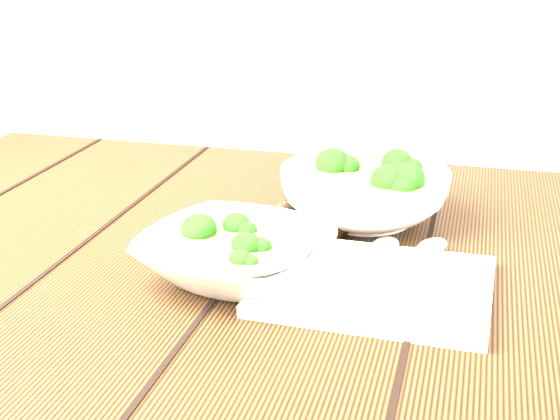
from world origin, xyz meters
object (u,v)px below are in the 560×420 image
at_px(table, 270,339).
at_px(trivet, 312,219).
at_px(soup_bowl_back, 364,193).
at_px(soup_bowl_front, 236,255).
at_px(napkin, 375,286).

bearing_deg(table, trivet, 64.94).
bearing_deg(table, soup_bowl_back, 53.88).
distance_m(soup_bowl_front, soup_bowl_back, 0.23).
bearing_deg(napkin, table, 151.75).
distance_m(table, napkin, 0.20).
relative_size(table, trivet, 10.98).
height_order(soup_bowl_front, trivet, soup_bowl_front).
distance_m(soup_bowl_front, napkin, 0.15).
bearing_deg(napkin, soup_bowl_back, 103.99).
xyz_separation_m(table, trivet, (0.03, 0.07, 0.13)).
bearing_deg(soup_bowl_back, napkin, -77.69).
bearing_deg(soup_bowl_front, trivet, 72.74).
xyz_separation_m(trivet, napkin, (0.10, -0.15, -0.01)).
bearing_deg(table, napkin, -29.94).
bearing_deg(soup_bowl_front, table, 80.39).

